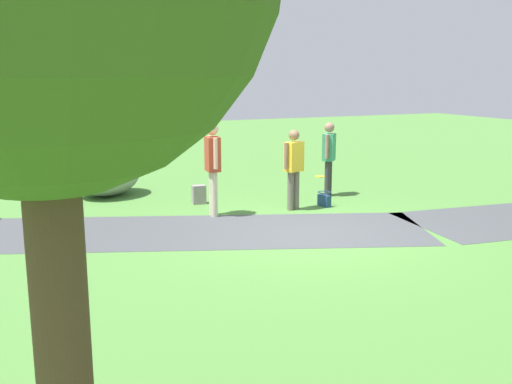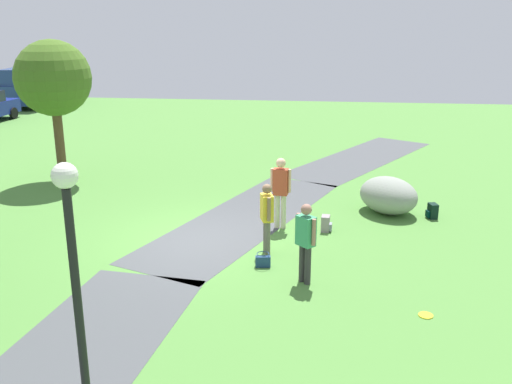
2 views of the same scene
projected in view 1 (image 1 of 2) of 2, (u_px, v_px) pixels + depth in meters
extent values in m
plane|color=#4C8138|center=(309.00, 234.00, 10.16)|extent=(48.00, 48.00, 0.00)
cube|color=#44474A|center=(200.00, 231.00, 10.31)|extent=(8.30, 5.02, 0.01)
cylinder|color=brown|center=(63.00, 357.00, 3.12)|extent=(0.30, 0.30, 2.48)
ellipsoid|color=gray|center=(107.00, 174.00, 13.24)|extent=(2.16, 2.12, 0.99)
cylinder|color=#666353|center=(291.00, 191.00, 11.84)|extent=(0.13, 0.13, 0.79)
cylinder|color=#666353|center=(296.00, 190.00, 11.94)|extent=(0.13, 0.13, 0.79)
cube|color=yellow|center=(294.00, 157.00, 11.75)|extent=(0.42, 0.34, 0.60)
cylinder|color=#89674A|center=(286.00, 156.00, 11.60)|extent=(0.08, 0.08, 0.53)
cylinder|color=#89674A|center=(301.00, 154.00, 11.89)|extent=(0.08, 0.08, 0.53)
sphere|color=#89674A|center=(294.00, 135.00, 11.66)|extent=(0.22, 0.22, 0.22)
cylinder|color=#323032|center=(329.00, 178.00, 13.33)|extent=(0.13, 0.13, 0.81)
cylinder|color=#323032|center=(327.00, 179.00, 13.18)|extent=(0.13, 0.13, 0.81)
cube|color=#3B9B68|center=(329.00, 147.00, 13.11)|extent=(0.42, 0.43, 0.61)
cylinder|color=#A1715F|center=(331.00, 145.00, 13.31)|extent=(0.08, 0.08, 0.54)
cylinder|color=#A1715F|center=(327.00, 147.00, 12.90)|extent=(0.08, 0.08, 0.54)
sphere|color=#A1715F|center=(330.00, 127.00, 13.03)|extent=(0.22, 0.22, 0.22)
cylinder|color=beige|center=(214.00, 194.00, 11.28)|extent=(0.13, 0.13, 0.88)
cylinder|color=beige|center=(212.00, 193.00, 11.43)|extent=(0.13, 0.13, 0.88)
cube|color=#B04229|center=(213.00, 154.00, 11.20)|extent=(0.27, 0.38, 0.66)
cylinder|color=#E7B28E|center=(216.00, 154.00, 10.99)|extent=(0.08, 0.08, 0.59)
cylinder|color=#E7B28E|center=(210.00, 151.00, 11.40)|extent=(0.08, 0.08, 0.59)
sphere|color=#E7B28E|center=(212.00, 129.00, 11.11)|extent=(0.24, 0.24, 0.24)
cube|color=navy|center=(324.00, 201.00, 12.23)|extent=(0.17, 0.33, 0.24)
torus|color=navy|center=(324.00, 192.00, 12.20)|extent=(0.31, 0.31, 0.02)
cube|color=black|center=(112.00, 178.00, 14.45)|extent=(0.32, 0.26, 0.40)
cube|color=black|center=(114.00, 182.00, 14.37)|extent=(0.20, 0.11, 0.18)
cube|color=gray|center=(199.00, 195.00, 12.46)|extent=(0.30, 0.22, 0.40)
cube|color=gray|center=(198.00, 197.00, 12.59)|extent=(0.20, 0.08, 0.18)
cylinder|color=yellow|center=(320.00, 176.00, 15.75)|extent=(0.26, 0.26, 0.02)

